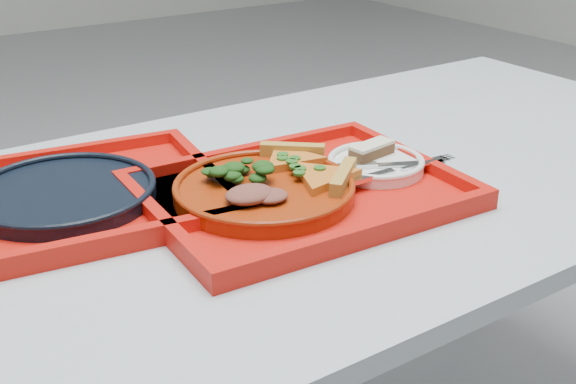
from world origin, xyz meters
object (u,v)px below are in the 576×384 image
object	(u,v)px
navy_plate	(64,195)
dessert_bar	(372,150)
tray_far	(65,204)
tray_main	(299,195)
dinner_plate	(264,192)

from	to	relation	value
navy_plate	dessert_bar	size ratio (longest dim) A/B	3.21
tray_far	tray_main	bearing A→B (deg)	-20.97
tray_main	dessert_bar	size ratio (longest dim) A/B	5.56
dinner_plate	tray_far	bearing A→B (deg)	147.62
dinner_plate	navy_plate	xyz separation A→B (m)	(-0.24, 0.15, -0.00)
tray_far	dessert_bar	distance (m)	0.47
dinner_plate	navy_plate	distance (m)	0.29
dinner_plate	navy_plate	bearing A→B (deg)	147.62
tray_main	navy_plate	distance (m)	0.34
navy_plate	tray_main	bearing A→B (deg)	-28.82
dessert_bar	navy_plate	bearing A→B (deg)	154.13
navy_plate	tray_far	bearing A→B (deg)	0.00
dinner_plate	dessert_bar	bearing A→B (deg)	3.71
tray_main	dinner_plate	bearing A→B (deg)	172.48
tray_far	navy_plate	xyz separation A→B (m)	(0.00, 0.00, 0.01)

